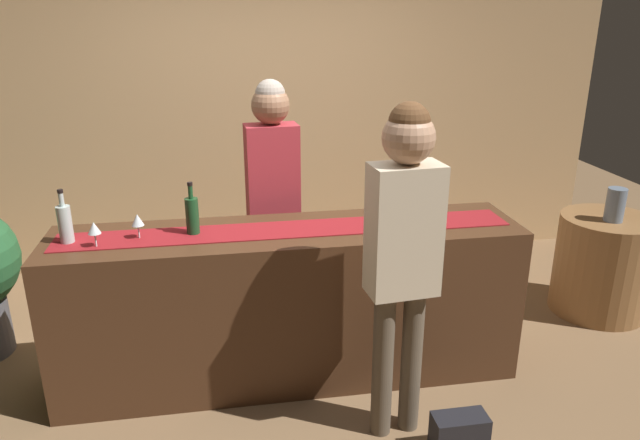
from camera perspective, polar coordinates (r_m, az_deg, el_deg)
ground_plane at (r=3.83m, az=-2.81°, el=-14.49°), size 10.00×10.00×0.00m
back_wall at (r=5.11m, az=-5.72°, el=11.73°), size 6.00×0.12×2.90m
bar_counter at (r=3.58m, az=-2.94°, el=-8.15°), size 2.72×0.60×0.96m
counter_runner_cloth at (r=3.38m, az=-3.08°, el=-0.92°), size 2.59×0.28×0.01m
wine_bottle_amber at (r=3.47m, az=10.29°, el=1.25°), size 0.07×0.07×0.30m
wine_bottle_green at (r=3.36m, az=-12.29°, el=0.48°), size 0.07×0.07×0.30m
wine_bottle_clear at (r=3.44m, az=-23.49°, el=-0.30°), size 0.07×0.07×0.30m
wine_glass_near_customer at (r=3.37m, az=-17.27°, el=-0.06°), size 0.07×0.07×0.14m
wine_glass_mid_counter at (r=3.32m, az=-21.06°, el=-0.80°), size 0.07×0.07×0.14m
bartender at (r=3.89m, az=-4.62°, el=3.80°), size 0.35×0.24×1.75m
customer_sipping at (r=2.86m, az=8.09°, el=-1.92°), size 0.36×0.25×1.77m
round_side_table at (r=4.84m, az=25.71°, el=-3.95°), size 0.68×0.68×0.74m
vase_on_side_table at (r=4.62m, az=26.73°, el=1.33°), size 0.13×0.13×0.24m
handbag at (r=3.26m, az=13.34°, el=-19.56°), size 0.28×0.14×0.22m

